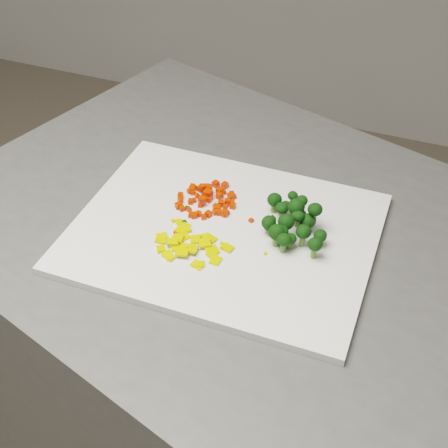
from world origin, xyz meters
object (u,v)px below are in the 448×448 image
(counter_block, at_px, (248,406))
(carrot_pile, at_px, (207,194))
(broccoli_pile, at_px, (298,217))
(pepper_pile, at_px, (190,241))
(cutting_board, at_px, (224,232))

(counter_block, relative_size, carrot_pile, 10.03)
(carrot_pile, distance_m, broccoli_pile, 0.15)
(carrot_pile, height_order, broccoli_pile, broccoli_pile)
(pepper_pile, height_order, broccoli_pile, broccoli_pile)
(carrot_pile, relative_size, pepper_pile, 0.86)
(counter_block, height_order, carrot_pile, carrot_pile)
(pepper_pile, bearing_deg, cutting_board, 55.30)
(broccoli_pile, bearing_deg, cutting_board, -161.27)
(counter_block, bearing_deg, carrot_pile, 164.64)
(counter_block, distance_m, pepper_pile, 0.48)
(counter_block, xyz_separation_m, pepper_pile, (-0.07, -0.07, 0.47))
(cutting_board, xyz_separation_m, carrot_pile, (-0.05, 0.05, 0.02))
(counter_block, bearing_deg, broccoli_pile, 5.58)
(counter_block, distance_m, cutting_board, 0.46)
(cutting_board, height_order, broccoli_pile, broccoli_pile)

